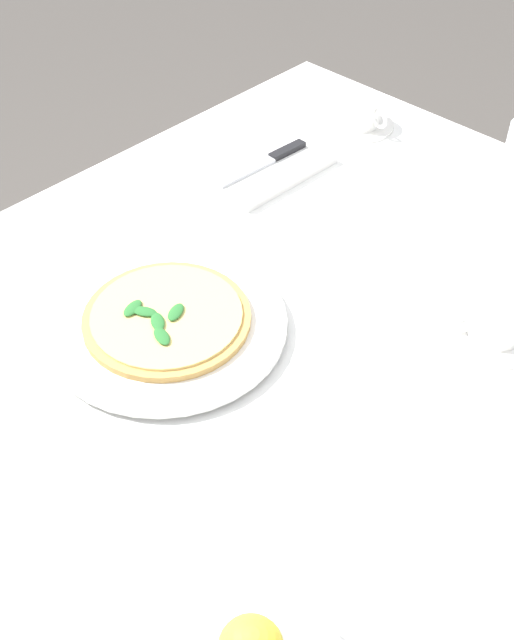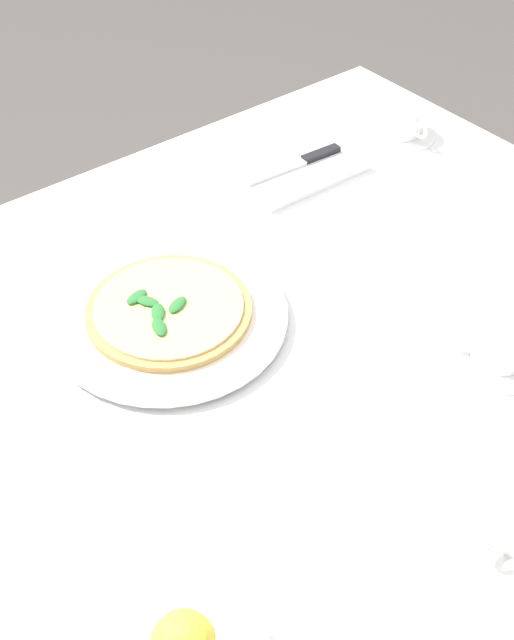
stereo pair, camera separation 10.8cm
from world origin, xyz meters
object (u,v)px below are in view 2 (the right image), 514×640
Objects in this scene: pizza_plate at (169,316)px; napkin_folded at (299,169)px; coffee_cup_far_left at (501,345)px; coffee_cup_far_right at (403,122)px; pizza at (168,309)px; dinner_knife at (298,163)px.

pizza_plate is 1.47× the size of napkin_folded.
pizza_plate is 0.45m from coffee_cup_far_left.
coffee_cup_far_right reaches higher than pizza_plate.
pizza is 0.45m from coffee_cup_far_left.
coffee_cup_far_right is at bearing -165.90° from pizza.
coffee_cup_far_right is 1.02× the size of coffee_cup_far_left.
coffee_cup_far_right is (-0.62, -0.16, 0.00)m from pizza.
pizza_plate is 0.64m from coffee_cup_far_right.
coffee_cup_far_right is 0.24m from dinner_knife.
coffee_cup_far_right is 0.24m from napkin_folded.
pizza is 1.77× the size of coffee_cup_far_left.
dinner_knife reaches higher than pizza_plate.
napkin_folded is 1.14× the size of dinner_knife.
dinner_knife is (-0.08, -0.50, -0.00)m from coffee_cup_far_left.
coffee_cup_far_right is (-0.62, -0.16, 0.02)m from pizza_plate.
coffee_cup_far_right is 0.58m from coffee_cup_far_left.
napkin_folded is at bearing -99.19° from coffee_cup_far_left.
pizza is 0.42m from dinner_knife.
coffee_cup_far_left is at bearing 85.13° from dinner_knife.
pizza is at bearing 14.10° from coffee_cup_far_right.
pizza is at bearing -8.34° from pizza_plate.
dinner_knife reaches higher than napkin_folded.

